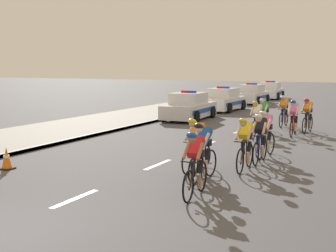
{
  "coord_description": "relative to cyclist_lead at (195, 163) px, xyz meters",
  "views": [
    {
      "loc": [
        6.31,
        -5.28,
        2.95
      ],
      "look_at": [
        0.04,
        7.4,
        1.1
      ],
      "focal_mm": 49.55,
      "sensor_mm": 36.0,
      "label": 1
    }
  ],
  "objects": [
    {
      "name": "police_car_nearest",
      "position": [
        -6.23,
        13.82,
        -0.11
      ],
      "size": [
        2.17,
        4.49,
        1.59
      ],
      "color": "silver",
      "rests_on": "ground"
    },
    {
      "name": "cyclist_tenth",
      "position": [
        0.47,
        11.59,
        0.0
      ],
      "size": [
        0.44,
        1.72,
        1.56
      ],
      "color": "black",
      "rests_on": "ground"
    },
    {
      "name": "cyclist_lead",
      "position": [
        0.0,
        0.0,
        0.0
      ],
      "size": [
        0.44,
        1.72,
        1.56
      ],
      "color": "black",
      "rests_on": "ground"
    },
    {
      "name": "cyclist_second",
      "position": [
        -0.42,
        1.49,
        0.0
      ],
      "size": [
        0.43,
        1.72,
        1.56
      ],
      "color": "black",
      "rests_on": "ground"
    },
    {
      "name": "cyclist_fifth",
      "position": [
        0.31,
        4.3,
        0.0
      ],
      "size": [
        0.42,
        1.72,
        1.56
      ],
      "color": "black",
      "rests_on": "ground"
    },
    {
      "name": "cyclist_eleventh",
      "position": [
        -0.92,
        13.14,
        0.0
      ],
      "size": [
        0.42,
        1.72,
        1.56
      ],
      "color": "black",
      "rests_on": "ground"
    },
    {
      "name": "police_car_third",
      "position": [
        -6.23,
        26.0,
        -0.11
      ],
      "size": [
        2.02,
        4.41,
        1.59
      ],
      "color": "silver",
      "rests_on": "ground"
    },
    {
      "name": "kerb_edge",
      "position": [
        -7.36,
        9.9,
        -0.72
      ],
      "size": [
        0.16,
        60.0,
        0.13
      ],
      "primitive_type": "cube",
      "color": "#9E9E99",
      "rests_on": "ground"
    },
    {
      "name": "cyclist_seventh",
      "position": [
        -1.13,
        9.1,
        0.0
      ],
      "size": [
        0.42,
        1.72,
        1.56
      ],
      "color": "black",
      "rests_on": "ground"
    },
    {
      "name": "traffic_cone_mid",
      "position": [
        -5.95,
        0.23,
        -0.48
      ],
      "size": [
        0.36,
        0.36,
        0.64
      ],
      "color": "black",
      "rests_on": "ground"
    },
    {
      "name": "police_car_furthest",
      "position": [
        -6.23,
        31.83,
        -0.11
      ],
      "size": [
        2.23,
        4.51,
        1.59
      ],
      "color": "silver",
      "rests_on": "ground"
    },
    {
      "name": "cyclist_ninth",
      "position": [
        -1.27,
        10.73,
        0.0
      ],
      "size": [
        0.44,
        1.72,
        1.56
      ],
      "color": "black",
      "rests_on": "ground"
    },
    {
      "name": "cyclist_third",
      "position": [
        -0.95,
        2.33,
        0.0
      ],
      "size": [
        0.44,
        1.72,
        1.56
      ],
      "color": "black",
      "rests_on": "ground"
    },
    {
      "name": "cyclist_eighth",
      "position": [
        0.12,
        10.31,
        0.0
      ],
      "size": [
        0.42,
        1.72,
        1.56
      ],
      "color": "black",
      "rests_on": "ground"
    },
    {
      "name": "cyclist_fourth",
      "position": [
        0.22,
        3.05,
        0.0
      ],
      "size": [
        0.42,
        1.72,
        1.56
      ],
      "color": "black",
      "rests_on": "ground"
    },
    {
      "name": "cyclist_sixth",
      "position": [
        0.22,
        5.28,
        0.0
      ],
      "size": [
        0.45,
        1.72,
        1.56
      ],
      "color": "black",
      "rests_on": "ground"
    },
    {
      "name": "lane_markings_centre",
      "position": [
        -2.35,
        4.7,
        -0.78
      ],
      "size": [
        0.14,
        21.6,
        0.01
      ],
      "color": "white",
      "rests_on": "ground"
    },
    {
      "name": "police_car_second",
      "position": [
        -6.23,
        19.41,
        -0.11
      ],
      "size": [
        2.06,
        4.43,
        1.59
      ],
      "color": "white",
      "rests_on": "ground"
    },
    {
      "name": "sidewalk_slab",
      "position": [
        -9.6,
        9.9,
        -0.73
      ],
      "size": [
        4.65,
        60.0,
        0.12
      ],
      "primitive_type": "cube",
      "color": "gray",
      "rests_on": "ground"
    }
  ]
}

